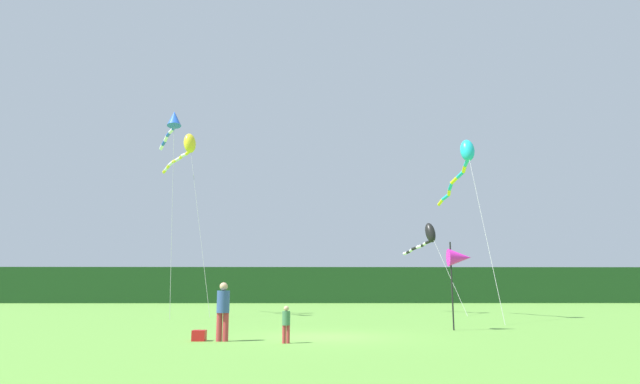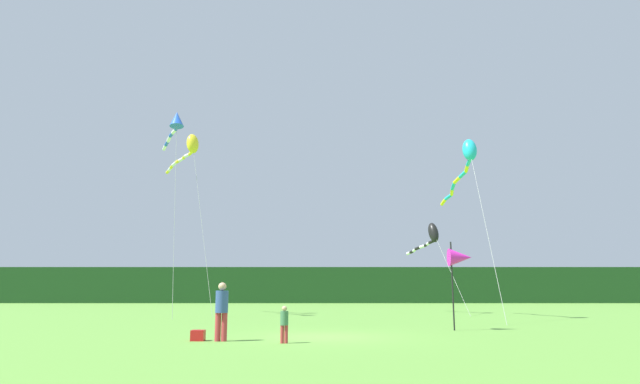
# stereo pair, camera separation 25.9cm
# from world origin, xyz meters

# --- Properties ---
(ground_plane) EXTENTS (120.00, 120.00, 0.00)m
(ground_plane) POSITION_xyz_m (0.00, 0.00, 0.00)
(ground_plane) COLOR #5B9338
(distant_treeline) EXTENTS (108.00, 2.83, 4.08)m
(distant_treeline) POSITION_xyz_m (0.00, 45.00, 2.04)
(distant_treeline) COLOR #193D19
(distant_treeline) RESTS_ON ground
(person_adult) EXTENTS (0.39, 0.39, 1.77)m
(person_adult) POSITION_xyz_m (-3.07, -1.57, 0.99)
(person_adult) COLOR #B23338
(person_adult) RESTS_ON ground
(person_child) EXTENTS (0.24, 0.24, 1.07)m
(person_child) POSITION_xyz_m (-1.10, -2.19, 0.60)
(person_child) COLOR #B23338
(person_child) RESTS_ON ground
(cooler_box) EXTENTS (0.40, 0.36, 0.33)m
(cooler_box) POSITION_xyz_m (-3.80, -1.44, 0.16)
(cooler_box) COLOR red
(cooler_box) RESTS_ON ground
(banner_flag_pole) EXTENTS (0.90, 0.70, 3.41)m
(banner_flag_pole) POSITION_xyz_m (5.47, 2.79, 2.77)
(banner_flag_pole) COLOR black
(banner_flag_pole) RESTS_ON ground
(kite_blue) EXTENTS (2.48, 4.86, 12.09)m
(kite_blue) POSITION_xyz_m (-8.73, 12.43, 11.40)
(kite_blue) COLOR #B2B2B2
(kite_blue) RESTS_ON ground
(kite_cyan) EXTENTS (0.77, 10.36, 9.76)m
(kite_cyan) POSITION_xyz_m (8.12, 10.66, 8.70)
(kite_cyan) COLOR #B2B2B2
(kite_cyan) RESTS_ON ground
(kite_yellow) EXTENTS (4.75, 5.71, 11.55)m
(kite_yellow) POSITION_xyz_m (-8.54, 15.34, 10.64)
(kite_yellow) COLOR #B2B2B2
(kite_yellow) RESTS_ON ground
(kite_black) EXTENTS (2.60, 6.82, 6.04)m
(kite_black) POSITION_xyz_m (7.34, 17.19, 5.08)
(kite_black) COLOR #B2B2B2
(kite_black) RESTS_ON ground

